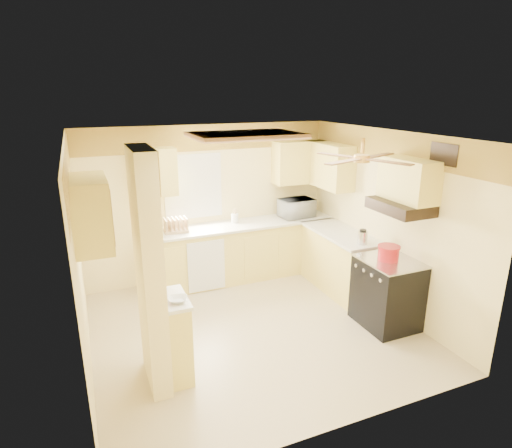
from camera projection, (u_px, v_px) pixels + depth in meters
name	position (u px, v px, depth m)	size (l,w,h in m)	color
floor	(254.00, 329.00, 5.61)	(4.00, 4.00, 0.00)	tan
ceiling	(253.00, 136.00, 4.87)	(4.00, 4.00, 0.00)	white
wall_back	(209.00, 203.00, 6.91)	(4.00, 4.00, 0.00)	#FFE89B
wall_front	(340.00, 309.00, 3.57)	(4.00, 4.00, 0.00)	#FFE89B
wall_left	(78.00, 263.00, 4.50)	(3.80, 3.80, 0.00)	#FFE89B
wall_right	(385.00, 221.00, 5.98)	(3.80, 3.80, 0.00)	#FFE89B
wallpaper_border	(207.00, 138.00, 6.58)	(4.00, 0.02, 0.40)	yellow
partition_column	(149.00, 273.00, 4.26)	(0.20, 0.70, 2.50)	#FFE89B
partition_ledge	(176.00, 339.00, 4.58)	(0.25, 0.55, 0.90)	#FFE764
ledge_top	(173.00, 299.00, 4.44)	(0.28, 0.58, 0.04)	silver
lower_cabinets_back	(245.00, 251.00, 7.07)	(3.00, 0.60, 0.90)	#FFE764
lower_cabinets_right	(340.00, 262.00, 6.63)	(0.60, 1.40, 0.90)	#FFE764
countertop_back	(245.00, 224.00, 6.92)	(3.04, 0.64, 0.04)	silver
countertop_right	(341.00, 233.00, 6.49)	(0.64, 1.44, 0.04)	silver
dishwasher_panel	(206.00, 266.00, 6.53)	(0.58, 0.02, 0.80)	white
window	(193.00, 187.00, 6.72)	(0.92, 0.02, 1.02)	white
upper_cab_back_left	(155.00, 172.00, 6.27)	(0.60, 0.35, 0.70)	#FFE764
upper_cab_back_right	(300.00, 162.00, 7.15)	(0.90, 0.35, 0.70)	#FFE764
upper_cab_right	(329.00, 165.00, 6.84)	(0.35, 1.00, 0.70)	#FFE764
upper_cab_left_wall	(90.00, 213.00, 4.17)	(0.35, 0.75, 0.70)	#FFE764
upper_cab_over_stove	(408.00, 180.00, 5.22)	(0.35, 0.76, 0.52)	#FFE764
stove	(387.00, 292.00, 5.61)	(0.68, 0.77, 0.92)	black
range_hood	(400.00, 207.00, 5.29)	(0.50, 0.76, 0.14)	black
poster_menu	(157.00, 214.00, 4.12)	(0.02, 0.42, 0.57)	black
poster_nashville	(161.00, 276.00, 4.32)	(0.02, 0.42, 0.57)	black
ceiling_light_panel	(246.00, 135.00, 5.36)	(1.35, 0.95, 0.06)	brown
ceiling_fan	(362.00, 158.00, 4.68)	(1.15, 1.15, 0.26)	gold
vent_grate	(444.00, 154.00, 4.87)	(0.02, 0.40, 0.25)	black
microwave	(297.00, 208.00, 7.23)	(0.56, 0.38, 0.31)	white
bowl	(178.00, 299.00, 4.34)	(0.19, 0.19, 0.05)	white
dutch_oven	(389.00, 253.00, 5.46)	(0.28, 0.28, 0.19)	red
kettle	(363.00, 237.00, 5.96)	(0.14, 0.14, 0.21)	silver
dish_rack	(176.00, 227.00, 6.49)	(0.38, 0.30, 0.21)	tan
utensil_crock	(235.00, 218.00, 6.93)	(0.11, 0.11, 0.23)	white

